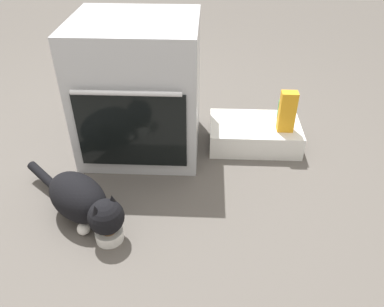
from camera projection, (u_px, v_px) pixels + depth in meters
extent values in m
plane|color=#56514C|center=(131.00, 197.00, 1.95)|extent=(8.00, 8.00, 0.00)
cube|color=#B7BABF|center=(139.00, 88.00, 2.11)|extent=(0.65, 0.58, 0.75)
cube|color=black|center=(132.00, 131.00, 1.93)|extent=(0.56, 0.01, 0.41)
cylinder|color=silver|center=(126.00, 93.00, 1.77)|extent=(0.52, 0.02, 0.02)
cube|color=white|center=(254.00, 134.00, 2.30)|extent=(0.53, 0.34, 0.14)
cylinder|color=white|center=(110.00, 235.00, 1.71)|extent=(0.12, 0.12, 0.05)
sphere|color=brown|center=(109.00, 232.00, 1.70)|extent=(0.07, 0.07, 0.07)
ellipsoid|color=black|center=(78.00, 197.00, 1.77)|extent=(0.40, 0.38, 0.21)
sphere|color=black|center=(106.00, 217.00, 1.64)|extent=(0.16, 0.16, 0.16)
cone|color=black|center=(113.00, 201.00, 1.64)|extent=(0.06, 0.06, 0.07)
cone|color=black|center=(96.00, 212.00, 1.58)|extent=(0.06, 0.06, 0.07)
cylinder|color=black|center=(47.00, 179.00, 1.96)|extent=(0.26, 0.22, 0.08)
sphere|color=silver|center=(104.00, 215.00, 1.80)|extent=(0.06, 0.06, 0.06)
sphere|color=silver|center=(84.00, 229.00, 1.73)|extent=(0.06, 0.06, 0.06)
cylinder|color=green|center=(283.00, 110.00, 2.27)|extent=(0.07, 0.07, 0.12)
cube|color=orange|center=(287.00, 112.00, 2.14)|extent=(0.09, 0.06, 0.24)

